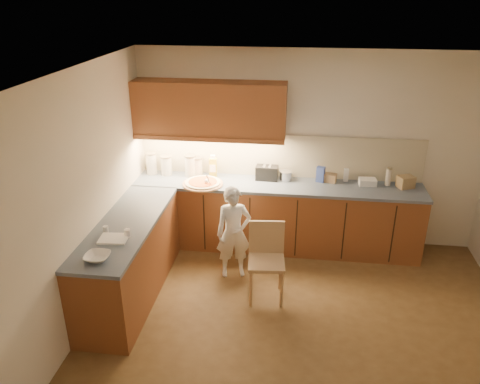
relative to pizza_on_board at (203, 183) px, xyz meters
The scene contains 24 objects.
room 2.17m from the pizza_on_board, 49.28° to the right, with size 4.54×4.50×2.62m.
l_counter 0.70m from the pizza_on_board, 36.13° to the right, with size 3.77×2.62×0.92m.
backsplash 1.08m from the pizza_on_board, 24.73° to the left, with size 3.75×0.02×0.58m, color beige.
upper_cabinets 0.95m from the pizza_on_board, 78.84° to the left, with size 1.95×0.36×0.73m.
pizza_on_board is the anchor object (origin of this frame).
child 0.86m from the pizza_on_board, 51.13° to the right, with size 0.42×0.28×1.16m, color white.
wooden_chair 1.39m from the pizza_on_board, 46.64° to the right, with size 0.44×0.44×0.89m.
mixing_bowl 2.01m from the pizza_on_board, 108.01° to the right, with size 0.24×0.24×0.06m, color white.
canister_a 0.84m from the pizza_on_board, 158.93° to the left, with size 0.15×0.15×0.30m.
canister_b 0.64m from the pizza_on_board, 152.92° to the left, with size 0.16×0.16×0.27m.
canister_c 0.38m from the pizza_on_board, 128.37° to the left, with size 0.16×0.16×0.30m.
canister_d 0.38m from the pizza_on_board, 113.95° to the left, with size 0.16×0.16×0.26m.
oil_jug 0.34m from the pizza_on_board, 75.48° to the left, with size 0.11×0.08×0.30m.
toaster 0.86m from the pizza_on_board, 20.01° to the left, with size 0.30×0.18×0.19m.
steel_pot 1.10m from the pizza_on_board, 15.66° to the left, with size 0.17×0.17×0.13m.
blue_box 1.54m from the pizza_on_board, 11.40° to the left, with size 0.10×0.07×0.21m, color #334799.
card_box_a 1.67m from the pizza_on_board, 10.93° to the left, with size 0.16×0.11×0.11m, color tan.
white_bottle 1.88m from the pizza_on_board, 11.40° to the left, with size 0.06×0.06×0.17m, color silver.
flat_pack 2.13m from the pizza_on_board, ahead, with size 0.22×0.15×0.09m, color white.
tall_jar 2.39m from the pizza_on_board, ahead, with size 0.08×0.08×0.24m.
card_box_b 2.60m from the pizza_on_board, ahead, with size 0.20×0.15×0.15m, color tan.
dough_cloth 1.64m from the pizza_on_board, 112.04° to the right, with size 0.28×0.22×0.02m, color white.
spice_jar_a 1.58m from the pizza_on_board, 118.35° to the right, with size 0.06×0.06×0.07m, color silver.
spice_jar_b 1.52m from the pizza_on_board, 108.99° to the right, with size 0.06×0.06×0.08m, color white.
Camera 1 is at (-0.13, -3.92, 3.29)m, focal length 35.00 mm.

